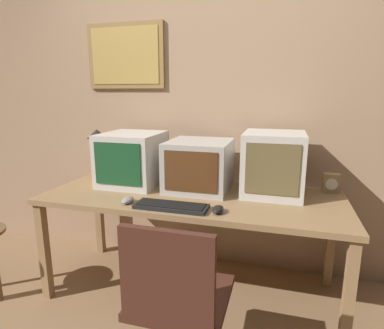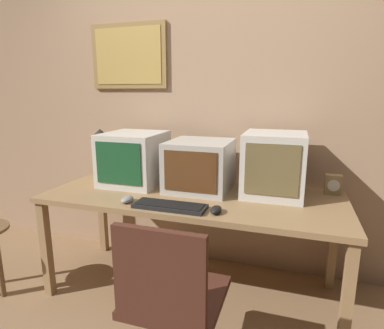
{
  "view_description": "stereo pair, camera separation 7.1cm",
  "coord_description": "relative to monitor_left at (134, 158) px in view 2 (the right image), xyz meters",
  "views": [
    {
      "loc": [
        0.57,
        -1.05,
        1.4
      ],
      "look_at": [
        0.0,
        0.94,
        0.94
      ],
      "focal_mm": 30.0,
      "sensor_mm": 36.0,
      "label": 1
    },
    {
      "loc": [
        0.63,
        -1.02,
        1.4
      ],
      "look_at": [
        0.0,
        0.94,
        0.94
      ],
      "focal_mm": 30.0,
      "sensor_mm": 36.0,
      "label": 2
    }
  ],
  "objects": [
    {
      "name": "desk",
      "position": [
        0.5,
        -0.15,
        -0.26
      ],
      "size": [
        1.99,
        0.78,
        0.73
      ],
      "color": "#99754C",
      "rests_on": "ground_plane"
    },
    {
      "name": "monitor_right",
      "position": [
        1.02,
        0.03,
        0.02
      ],
      "size": [
        0.39,
        0.42,
        0.42
      ],
      "color": "beige",
      "rests_on": "desk"
    },
    {
      "name": "office_chair",
      "position": [
        0.65,
        -0.9,
        -0.54
      ],
      "size": [
        0.46,
        0.46,
        0.88
      ],
      "color": "black",
      "rests_on": "ground_plane"
    },
    {
      "name": "keyboard_main",
      "position": [
        0.46,
        -0.43,
        -0.18
      ],
      "size": [
        0.44,
        0.16,
        0.03
      ],
      "color": "black",
      "rests_on": "desk"
    },
    {
      "name": "monitor_center",
      "position": [
        0.52,
        -0.0,
        -0.02
      ],
      "size": [
        0.43,
        0.45,
        0.35
      ],
      "color": "#B7B2A8",
      "rests_on": "desk"
    },
    {
      "name": "monitor_left",
      "position": [
        0.0,
        0.0,
        0.0
      ],
      "size": [
        0.42,
        0.47,
        0.38
      ],
      "color": "beige",
      "rests_on": "desk"
    },
    {
      "name": "mouse_near_keyboard",
      "position": [
        0.74,
        -0.42,
        -0.17
      ],
      "size": [
        0.06,
        0.11,
        0.04
      ],
      "color": "black",
      "rests_on": "desk"
    },
    {
      "name": "mouse_far_corner",
      "position": [
        0.16,
        -0.42,
        -0.17
      ],
      "size": [
        0.07,
        0.11,
        0.04
      ],
      "color": "gray",
      "rests_on": "desk"
    },
    {
      "name": "desk_clock",
      "position": [
        1.41,
        0.16,
        -0.12
      ],
      "size": [
        0.11,
        0.06,
        0.13
      ],
      "color": "#A38456",
      "rests_on": "desk"
    },
    {
      "name": "desk_lamp",
      "position": [
        -0.38,
        0.14,
        0.11
      ],
      "size": [
        0.16,
        0.16,
        0.38
      ],
      "color": "black",
      "rests_on": "desk"
    },
    {
      "name": "wall_back",
      "position": [
        0.5,
        0.36,
        0.39
      ],
      "size": [
        8.0,
        0.08,
        2.6
      ],
      "color": "tan",
      "rests_on": "ground_plane"
    }
  ]
}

